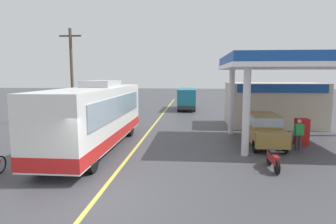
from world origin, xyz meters
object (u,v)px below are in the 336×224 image
Objects in this scene: coach_bus_main at (96,117)px; car_at_pump at (263,128)px; motorcycle_parked_forecourt at (273,159)px; pedestrian_near_pump at (299,133)px; minibus_opposing_lane at (187,97)px.

coach_bus_main reaches higher than car_at_pump.
coach_bus_main is 6.13× the size of motorcycle_parked_forecourt.
coach_bus_main is at bearing -177.14° from pedestrian_near_pump.
motorcycle_parked_forecourt is at bearing -17.90° from coach_bus_main.
minibus_opposing_lane is (-4.68, 17.02, 0.46)m from car_at_pump.
coach_bus_main reaches higher than pedestrian_near_pump.
coach_bus_main is at bearing 162.10° from motorcycle_parked_forecourt.
motorcycle_parked_forecourt is 4.02m from pedestrian_near_pump.
car_at_pump reaches higher than motorcycle_parked_forecourt.
pedestrian_near_pump is (10.83, 0.54, -0.79)m from coach_bus_main.
pedestrian_near_pump reaches higher than motorcycle_parked_forecourt.
coach_bus_main is 19.04m from minibus_opposing_lane.
minibus_opposing_lane is 3.41× the size of motorcycle_parked_forecourt.
coach_bus_main is 10.87m from pedestrian_near_pump.
coach_bus_main reaches higher than minibus_opposing_lane.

